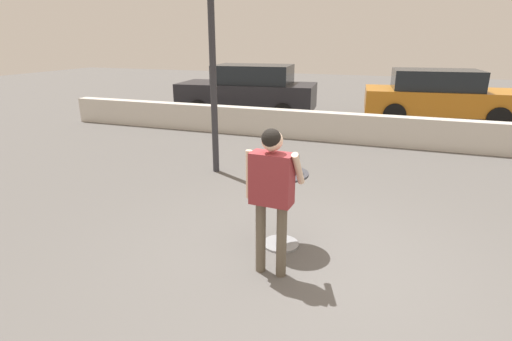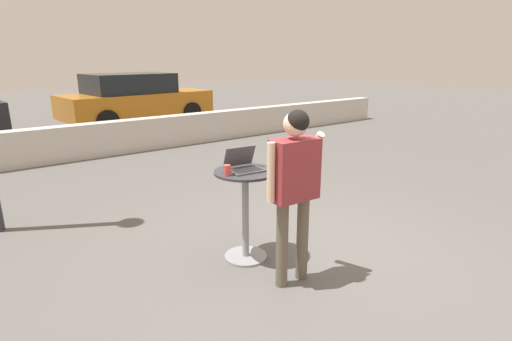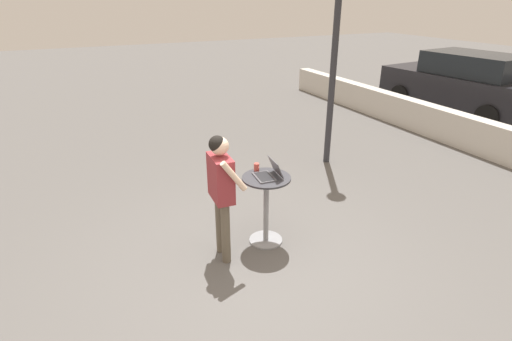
{
  "view_description": "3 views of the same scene",
  "coord_description": "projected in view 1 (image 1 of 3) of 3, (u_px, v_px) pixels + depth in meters",
  "views": [
    {
      "loc": [
        0.71,
        -3.91,
        2.47
      ],
      "look_at": [
        -0.72,
        0.09,
        1.05
      ],
      "focal_mm": 28.0,
      "sensor_mm": 36.0,
      "label": 1
    },
    {
      "loc": [
        -2.73,
        -2.71,
        2.05
      ],
      "look_at": [
        -0.46,
        0.27,
        0.98
      ],
      "focal_mm": 28.0,
      "sensor_mm": 36.0,
      "label": 2
    },
    {
      "loc": [
        3.59,
        -1.71,
        3.08
      ],
      "look_at": [
        -0.52,
        0.25,
        1.07
      ],
      "focal_mm": 28.0,
      "sensor_mm": 36.0,
      "label": 3
    }
  ],
  "objects": [
    {
      "name": "coffee_mug",
      "position": [
        263.0,
        167.0,
        4.74
      ],
      "size": [
        0.11,
        0.07,
        0.1
      ],
      "color": "#C14C42",
      "rests_on": "cafe_table"
    },
    {
      "name": "standing_person",
      "position": [
        272.0,
        185.0,
        4.08
      ],
      "size": [
        0.59,
        0.34,
        1.63
      ],
      "color": "brown",
      "rests_on": "ground_plane"
    },
    {
      "name": "parked_car_further_down",
      "position": [
        248.0,
        91.0,
        12.88
      ],
      "size": [
        4.5,
        2.21,
        1.65
      ],
      "color": "black",
      "rests_on": "ground_plane"
    },
    {
      "name": "laptop",
      "position": [
        283.0,
        168.0,
        4.71
      ],
      "size": [
        0.37,
        0.35,
        0.23
      ],
      "color": "#515156",
      "rests_on": "cafe_table"
    },
    {
      "name": "pavement_kerb",
      "position": [
        365.0,
        129.0,
        9.69
      ],
      "size": [
        17.01,
        0.35,
        0.71
      ],
      "color": "beige",
      "rests_on": "ground_plane"
    },
    {
      "name": "street_lamp",
      "position": [
        212.0,
        29.0,
        6.94
      ],
      "size": [
        0.32,
        0.32,
        4.01
      ],
      "color": "#2D2D33",
      "rests_on": "ground_plane"
    },
    {
      "name": "ground_plane",
      "position": [
        313.0,
        268.0,
        4.5
      ],
      "size": [
        50.0,
        50.0,
        0.0
      ],
      "primitive_type": "plane",
      "color": "#5B5956"
    },
    {
      "name": "cafe_table",
      "position": [
        282.0,
        201.0,
        4.82
      ],
      "size": [
        0.63,
        0.63,
        0.96
      ],
      "color": "gray",
      "rests_on": "ground_plane"
    },
    {
      "name": "parked_car_near_street",
      "position": [
        439.0,
        96.0,
        12.07
      ],
      "size": [
        4.61,
        2.31,
        1.56
      ],
      "color": "#B76B19",
      "rests_on": "ground_plane"
    }
  ]
}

